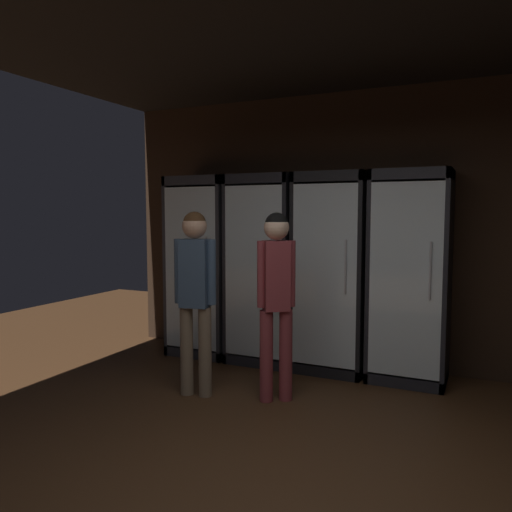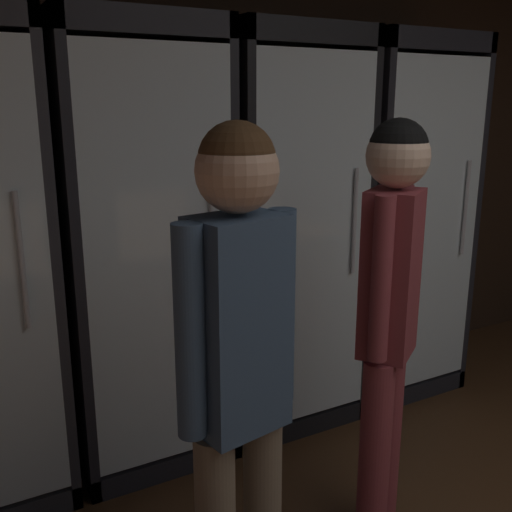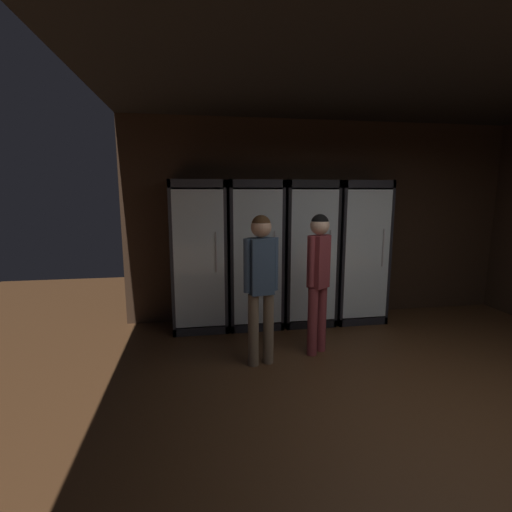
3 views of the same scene
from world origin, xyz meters
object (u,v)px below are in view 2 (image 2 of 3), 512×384
at_px(cooler_center, 92,232).
at_px(shopper_far, 444,147).
at_px(cooler_right, 210,159).
at_px(cooler_far_right, 276,117).

height_order(cooler_center, shopper_far, cooler_center).
bearing_deg(cooler_right, cooler_far_right, 0.09).
xyz_separation_m(cooler_center, cooler_right, (0.75, -0.00, -0.00)).
bearing_deg(cooler_center, shopper_far, -39.62).
distance_m(cooler_right, shopper_far, 1.13).
bearing_deg(cooler_far_right, cooler_right, -179.91).
bearing_deg(cooler_center, cooler_far_right, -0.03).
height_order(cooler_right, cooler_far_right, same).
bearing_deg(cooler_far_right, shopper_far, -104.90).
bearing_deg(shopper_far, cooler_right, 115.21).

